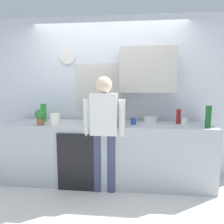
# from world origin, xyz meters

# --- Properties ---
(ground_plane) EXTENTS (8.00, 8.00, 0.00)m
(ground_plane) POSITION_xyz_m (0.00, 0.00, 0.00)
(ground_plane) COLOR silver
(kitchen_counter) EXTENTS (3.08, 0.64, 0.91)m
(kitchen_counter) POSITION_xyz_m (0.00, 0.30, 0.46)
(kitchen_counter) COLOR #B2B7BC
(kitchen_counter) RESTS_ON ground_plane
(dishwasher_panel) EXTENTS (0.56, 0.02, 0.82)m
(dishwasher_panel) POSITION_xyz_m (-0.38, -0.03, 0.41)
(dishwasher_panel) COLOR black
(dishwasher_panel) RESTS_ON ground_plane
(back_wall_assembly) EXTENTS (4.68, 0.42, 2.60)m
(back_wall_assembly) POSITION_xyz_m (0.07, 0.70, 1.36)
(back_wall_assembly) COLOR silver
(back_wall_assembly) RESTS_ON ground_plane
(coffee_maker) EXTENTS (0.20, 0.20, 0.33)m
(coffee_maker) POSITION_xyz_m (-0.05, 0.29, 1.06)
(coffee_maker) COLOR black
(coffee_maker) RESTS_ON kitchen_counter
(bottle_olive_oil) EXTENTS (0.06, 0.06, 0.25)m
(bottle_olive_oil) POSITION_xyz_m (0.22, 0.16, 1.04)
(bottle_olive_oil) COLOR olive
(bottle_olive_oil) RESTS_ON kitchen_counter
(bottle_green_wine) EXTENTS (0.07, 0.07, 0.30)m
(bottle_green_wine) POSITION_xyz_m (1.39, 0.10, 1.06)
(bottle_green_wine) COLOR #195923
(bottle_green_wine) RESTS_ON kitchen_counter
(bottle_amber_beer) EXTENTS (0.06, 0.06, 0.23)m
(bottle_amber_beer) POSITION_xyz_m (-0.04, 0.08, 1.03)
(bottle_amber_beer) COLOR brown
(bottle_amber_beer) RESTS_ON kitchen_counter
(bottle_clear_soda) EXTENTS (0.09, 0.09, 0.28)m
(bottle_clear_soda) POSITION_xyz_m (-1.03, 0.39, 1.05)
(bottle_clear_soda) COLOR #2D8C33
(bottle_clear_soda) RESTS_ON kitchen_counter
(bottle_red_vinegar) EXTENTS (0.06, 0.06, 0.22)m
(bottle_red_vinegar) POSITION_xyz_m (1.07, 0.38, 1.02)
(bottle_red_vinegar) COLOR maroon
(bottle_red_vinegar) RESTS_ON kitchen_counter
(cup_white_mug) EXTENTS (0.08, 0.08, 0.09)m
(cup_white_mug) POSITION_xyz_m (1.14, 0.29, 0.96)
(cup_white_mug) COLOR white
(cup_white_mug) RESTS_ON kitchen_counter
(cup_terracotta_mug) EXTENTS (0.08, 0.08, 0.09)m
(cup_terracotta_mug) POSITION_xyz_m (0.16, 0.25, 0.96)
(cup_terracotta_mug) COLOR #B26647
(cup_terracotta_mug) RESTS_ON kitchen_counter
(cup_blue_mug) EXTENTS (0.08, 0.08, 0.10)m
(cup_blue_mug) POSITION_xyz_m (0.40, 0.26, 0.96)
(cup_blue_mug) COLOR #3351B2
(cup_blue_mug) RESTS_ON kitchen_counter
(mixing_bowl) EXTENTS (0.22, 0.22, 0.08)m
(mixing_bowl) POSITION_xyz_m (0.67, 0.50, 0.95)
(mixing_bowl) COLOR white
(mixing_bowl) RESTS_ON kitchen_counter
(potted_plant) EXTENTS (0.15, 0.15, 0.23)m
(potted_plant) POSITION_xyz_m (-0.95, 0.09, 1.05)
(potted_plant) COLOR #9E5638
(potted_plant) RESTS_ON kitchen_counter
(storage_canister) EXTENTS (0.14, 0.14, 0.17)m
(storage_canister) POSITION_xyz_m (-0.71, 0.06, 1.00)
(storage_canister) COLOR silver
(storage_canister) RESTS_ON kitchen_counter
(person_at_sink) EXTENTS (0.57, 0.22, 1.60)m
(person_at_sink) POSITION_xyz_m (0.00, 0.00, 0.95)
(person_at_sink) COLOR #3F4766
(person_at_sink) RESTS_ON ground_plane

